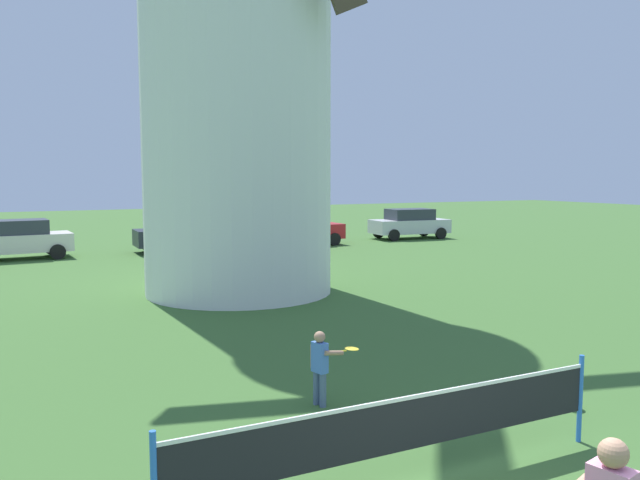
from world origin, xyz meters
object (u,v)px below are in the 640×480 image
object	(u,v)px
parked_car_black	(184,233)
parked_car_red	(302,228)
parked_car_cream	(17,239)
windmill	(236,2)
parked_car_silver	(410,223)
stray_ball	(572,400)
player_far	(321,363)
tennis_net	(404,425)

from	to	relation	value
parked_car_black	parked_car_red	distance (m)	5.64
parked_car_cream	parked_car_red	xyz separation A→B (m)	(12.16, -0.38, -0.00)
windmill	parked_car_red	world-z (taller)	windmill
parked_car_black	parked_car_silver	bearing A→B (deg)	1.83
parked_car_black	stray_ball	bearing A→B (deg)	-89.14
windmill	parked_car_black	world-z (taller)	windmill
windmill	parked_car_black	bearing A→B (deg)	84.68
parked_car_black	player_far	bearing A→B (deg)	-98.35
player_far	parked_car_silver	distance (m)	24.55
parked_car_red	player_far	bearing A→B (deg)	-113.81
stray_ball	parked_car_silver	world-z (taller)	parked_car_silver
stray_ball	parked_car_cream	bearing A→B (deg)	107.82
parked_car_black	parked_car_silver	size ratio (longest dim) A/B	0.99
parked_car_cream	parked_car_silver	xyz separation A→B (m)	(18.56, -0.00, 0.00)
tennis_net	parked_car_black	world-z (taller)	parked_car_black
parked_car_red	parked_car_silver	xyz separation A→B (m)	(6.40, 0.38, 0.00)
windmill	parked_car_black	distance (m)	12.47
stray_ball	parked_car_silver	size ratio (longest dim) A/B	0.06
parked_car_cream	parked_car_black	size ratio (longest dim) A/B	0.99
parked_car_red	parked_car_black	bearing A→B (deg)	-179.99
tennis_net	parked_car_black	distance (m)	21.90
tennis_net	player_far	xyz separation A→B (m)	(0.28, 2.53, -0.07)
player_far	windmill	bearing A→B (deg)	78.30
stray_ball	parked_car_red	size ratio (longest dim) A/B	0.06
windmill	parked_car_red	xyz separation A→B (m)	(6.59, 10.16, -7.18)
parked_car_silver	tennis_net	bearing A→B (deg)	-124.45
parked_car_black	parked_car_red	bearing A→B (deg)	0.01
player_far	parked_car_cream	bearing A→B (deg)	100.73
stray_ball	parked_car_red	world-z (taller)	parked_car_red
parked_car_black	parked_car_silver	distance (m)	12.05
player_far	stray_ball	xyz separation A→B (m)	(3.12, -1.70, -0.50)
tennis_net	player_far	size ratio (longest dim) A/B	4.82
stray_ball	tennis_net	bearing A→B (deg)	-166.28
parked_car_black	parked_car_silver	xyz separation A→B (m)	(12.04, 0.38, -0.00)
tennis_net	windmill	bearing A→B (deg)	79.45
tennis_net	parked_car_cream	bearing A→B (deg)	98.81
windmill	parked_car_cream	bearing A→B (deg)	117.84
parked_car_black	parked_car_red	xyz separation A→B (m)	(5.64, 0.00, -0.00)
stray_ball	parked_car_cream	size ratio (longest dim) A/B	0.06
parked_car_red	parked_car_silver	size ratio (longest dim) A/B	0.93
windmill	parked_car_silver	size ratio (longest dim) A/B	3.88
windmill	parked_car_red	size ratio (longest dim) A/B	4.15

